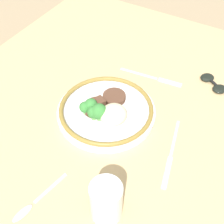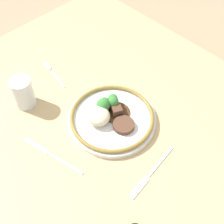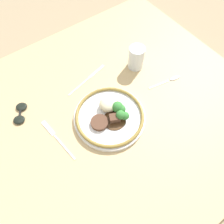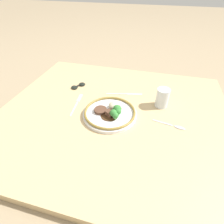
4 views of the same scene
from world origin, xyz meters
name	(u,v)px [view 1 (image 1 of 4)]	position (x,y,z in m)	size (l,w,h in m)	color
ground_plane	(113,130)	(0.00, 0.00, 0.00)	(8.00, 8.00, 0.00)	#998466
dining_table	(113,126)	(0.00, 0.00, 0.02)	(1.15, 1.00, 0.04)	tan
plate	(106,110)	(-0.01, -0.03, 0.06)	(0.27, 0.27, 0.07)	white
juice_glass	(106,202)	(0.23, 0.12, 0.09)	(0.07, 0.07, 0.10)	#F4AD19
fork	(156,79)	(-0.21, 0.03, 0.04)	(0.03, 0.20, 0.00)	silver
knife	(171,155)	(0.03, 0.18, 0.04)	(0.21, 0.06, 0.00)	silver
spoon	(30,207)	(0.30, -0.03, 0.04)	(0.15, 0.04, 0.01)	silver
sunglasses	(213,83)	(-0.27, 0.19, 0.05)	(0.09, 0.10, 0.01)	black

